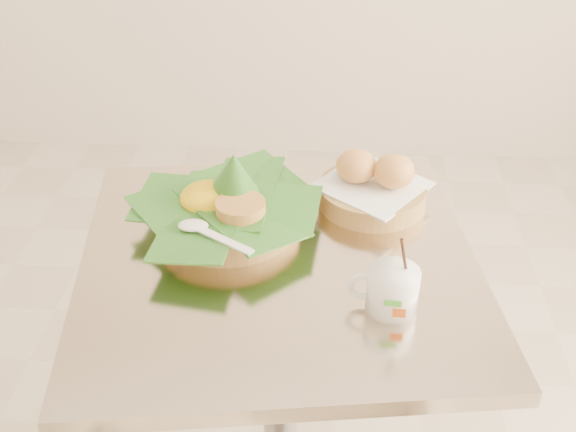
# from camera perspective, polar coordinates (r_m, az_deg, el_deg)

# --- Properties ---
(cafe_table) EXTENTS (0.79, 0.79, 0.75)m
(cafe_table) POSITION_cam_1_polar(r_m,az_deg,el_deg) (1.43, -0.69, -10.39)
(cafe_table) COLOR gray
(cafe_table) RESTS_ON floor
(rice_basket) EXTENTS (0.34, 0.34, 0.17)m
(rice_basket) POSITION_cam_1_polar(r_m,az_deg,el_deg) (1.35, -4.87, 0.94)
(rice_basket) COLOR tan
(rice_basket) RESTS_ON cafe_table
(bread_basket) EXTENTS (0.25, 0.25, 0.11)m
(bread_basket) POSITION_cam_1_polar(r_m,az_deg,el_deg) (1.42, 6.73, 2.31)
(bread_basket) COLOR tan
(bread_basket) RESTS_ON cafe_table
(coffee_mug) EXTENTS (0.12, 0.09, 0.15)m
(coffee_mug) POSITION_cam_1_polar(r_m,az_deg,el_deg) (1.17, 8.17, -5.69)
(coffee_mug) COLOR white
(coffee_mug) RESTS_ON cafe_table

